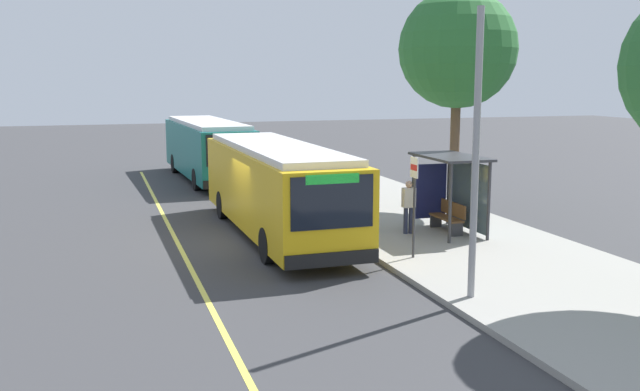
{
  "coord_description": "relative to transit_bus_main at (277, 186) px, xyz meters",
  "views": [
    {
      "loc": [
        21.35,
        -4.46,
        5.04
      ],
      "look_at": [
        2.54,
        1.48,
        1.78
      ],
      "focal_mm": 40.01,
      "sensor_mm": 36.0,
      "label": 1
    }
  ],
  "objects": [
    {
      "name": "ground_plane",
      "position": [
        0.61,
        -1.01,
        -1.62
      ],
      "size": [
        120.0,
        120.0,
        0.0
      ],
      "primitive_type": "plane",
      "color": "#38383A"
    },
    {
      "name": "sidewalk_curb",
      "position": [
        0.61,
        4.99,
        -1.54
      ],
      "size": [
        44.0,
        6.4,
        0.15
      ],
      "primitive_type": "cube",
      "color": "gray",
      "rests_on": "ground_plane"
    },
    {
      "name": "lane_stripe_center",
      "position": [
        0.61,
        -3.21,
        -1.61
      ],
      "size": [
        36.0,
        0.14,
        0.01
      ],
      "primitive_type": "cube",
      "color": "#E0D64C",
      "rests_on": "ground_plane"
    },
    {
      "name": "transit_bus_main",
      "position": [
        0.0,
        0.0,
        0.0
      ],
      "size": [
        10.98,
        2.74,
        2.95
      ],
      "color": "gold",
      "rests_on": "ground_plane"
    },
    {
      "name": "transit_bus_second",
      "position": [
        -13.43,
        -0.18,
        -0.0
      ],
      "size": [
        10.75,
        3.04,
        2.95
      ],
      "color": "#146B66",
      "rests_on": "ground_plane"
    },
    {
      "name": "bus_shelter",
      "position": [
        1.76,
        5.32,
        0.3
      ],
      "size": [
        2.9,
        1.6,
        2.48
      ],
      "color": "#333338",
      "rests_on": "sidewalk_curb"
    },
    {
      "name": "waiting_bench",
      "position": [
        1.78,
        5.23,
        -0.98
      ],
      "size": [
        1.6,
        0.48,
        0.95
      ],
      "color": "brown",
      "rests_on": "sidewalk_curb"
    },
    {
      "name": "route_sign_post",
      "position": [
        4.52,
        2.72,
        0.34
      ],
      "size": [
        0.44,
        0.08,
        2.8
      ],
      "color": "#333338",
      "rests_on": "sidewalk_curb"
    },
    {
      "name": "pedestrian_commuter",
      "position": [
        1.68,
        3.87,
        -0.5
      ],
      "size": [
        0.24,
        0.4,
        1.69
      ],
      "color": "#282D47",
      "rests_on": "sidewalk_curb"
    },
    {
      "name": "street_tree_near_shelter",
      "position": [
        -2.06,
        7.44,
        4.46
      ],
      "size": [
        4.38,
        4.38,
        8.14
      ],
      "color": "brown",
      "rests_on": "sidewalk_curb"
    },
    {
      "name": "utility_pole",
      "position": [
        8.18,
        2.46,
        1.73
      ],
      "size": [
        0.16,
        0.16,
        6.4
      ],
      "primitive_type": "cylinder",
      "color": "gray",
      "rests_on": "sidewalk_curb"
    }
  ]
}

